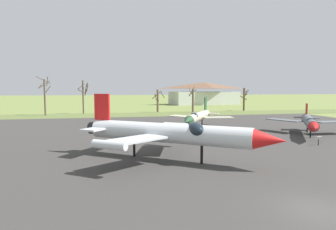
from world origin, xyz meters
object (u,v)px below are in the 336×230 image
Objects in this scene: info_placard_front_right at (189,132)px; info_placard_rear_center at (319,140)px; jet_fighter_front_left at (171,133)px; jet_fighter_front_right at (198,117)px; visitor_building at (204,94)px; jet_fighter_rear_center at (309,122)px.

info_placard_front_right is 1.07× the size of info_placard_rear_center.
jet_fighter_front_left reaches higher than info_placard_front_right.
info_placard_rear_center is (8.73, -15.04, -1.27)m from jet_fighter_front_right.
jet_fighter_front_left is 19.99m from jet_fighter_front_right.
jet_fighter_front_right is 74.83m from visitor_building.
visitor_building reaches higher than jet_fighter_rear_center.
info_placard_rear_center is at bearing -120.73° from jet_fighter_rear_center.
info_placard_rear_center is 0.04× the size of visitor_building.
jet_fighter_front_left is at bearing -113.44° from info_placard_front_right.
jet_fighter_front_left is 12.20m from info_placard_front_right.
visitor_building is at bearing 79.02° from info_placard_rear_center.
jet_fighter_front_right is at bearing 63.74° from info_placard_front_right.
jet_fighter_front_left reaches higher than info_placard_rear_center.
info_placard_rear_center is (12.23, -7.96, -0.06)m from info_placard_front_right.
jet_fighter_front_right is 15.25m from jet_fighter_rear_center.
jet_fighter_front_right is at bearing 120.14° from info_placard_rear_center.
visitor_building is (33.61, 88.56, 1.94)m from jet_fighter_front_left.
jet_fighter_front_left is 13.74× the size of info_placard_front_right.
jet_fighter_rear_center is (12.39, -8.89, -0.09)m from jet_fighter_front_right.
jet_fighter_rear_center is 11.79× the size of info_placard_rear_center.
info_placard_front_right is at bearing -110.39° from visitor_building.
info_placard_front_right is at bearing 66.56° from jet_fighter_front_left.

